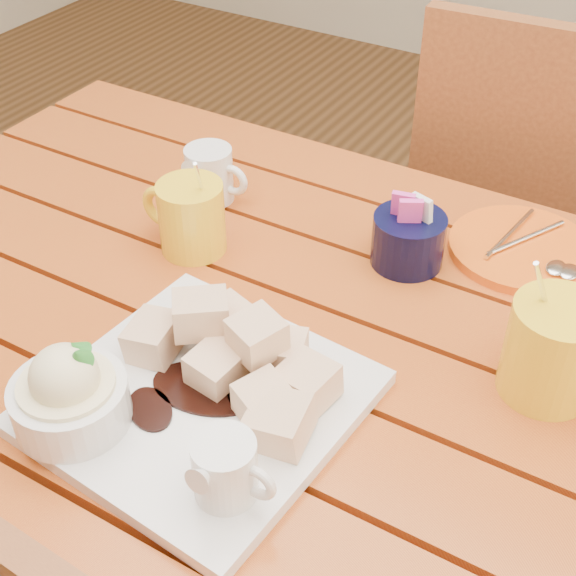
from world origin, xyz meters
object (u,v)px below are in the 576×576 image
Objects in this scene: dessert_plate at (175,392)px; chair_far at (548,244)px; coffee_mug_right at (556,350)px; table at (275,394)px; orange_saucer at (523,249)px; coffee_mug_left at (190,216)px.

chair_far reaches higher than dessert_plate.
coffee_mug_right is 0.17× the size of chair_far.
dessert_plate is at bearing -94.76° from table.
orange_saucer is 0.43m from chair_far.
table is 0.21m from dessert_plate.
coffee_mug_left is at bearing -151.15° from orange_saucer.
coffee_mug_left is at bearing 155.07° from table.
dessert_plate is 0.32× the size of chair_far.
orange_saucer is at bearing 124.53° from coffee_mug_right.
chair_far reaches higher than table.
chair_far reaches higher than orange_saucer.
coffee_mug_right is at bearing -66.63° from orange_saucer.
dessert_plate is 0.37m from coffee_mug_right.
table is 8.82× the size of coffee_mug_left.
table is 0.24m from coffee_mug_left.
coffee_mug_right is 0.24m from orange_saucer.
chair_far is (0.18, 0.80, -0.25)m from dessert_plate.
coffee_mug_left is 0.87× the size of coffee_mug_right.
coffee_mug_right is 0.65m from chair_far.
table is 7.64× the size of coffee_mug_right.
chair_far is (-0.12, 0.58, -0.27)m from coffee_mug_right.
table is 6.67× the size of orange_saucer.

